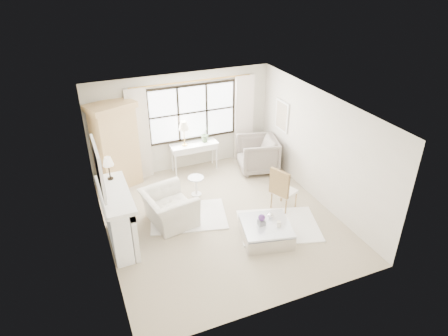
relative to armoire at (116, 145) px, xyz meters
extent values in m
plane|color=tan|center=(1.85, -2.44, -1.14)|extent=(5.50, 5.50, 0.00)
plane|color=white|center=(1.85, -2.44, 1.56)|extent=(5.50, 5.50, 0.00)
plane|color=beige|center=(1.85, 0.31, 0.21)|extent=(5.00, 0.00, 5.00)
plane|color=silver|center=(1.85, -5.19, 0.21)|extent=(5.00, 0.00, 5.00)
plane|color=white|center=(-0.65, -2.44, 0.21)|extent=(0.00, 5.50, 5.50)
plane|color=beige|center=(4.35, -2.44, 0.21)|extent=(0.00, 5.50, 5.50)
cube|color=white|center=(2.15, 0.29, 0.46)|extent=(2.40, 0.02, 1.50)
cylinder|color=#BA8940|center=(2.15, 0.23, 1.33)|extent=(3.30, 0.04, 0.04)
cube|color=beige|center=(0.65, 0.21, 0.10)|extent=(0.55, 0.10, 2.47)
cube|color=white|center=(3.65, 0.21, 0.10)|extent=(0.55, 0.10, 2.47)
cube|color=white|center=(-0.44, -2.44, -0.55)|extent=(0.34, 1.50, 1.18)
cube|color=#BBBBC2|center=(-0.27, -2.44, -0.61)|extent=(0.03, 1.22, 0.97)
cube|color=black|center=(-0.26, -2.44, -0.82)|extent=(0.06, 0.52, 0.50)
cube|color=white|center=(-0.40, -2.44, 0.08)|extent=(0.58, 1.66, 0.08)
cube|color=silver|center=(-0.62, -2.44, 0.70)|extent=(0.05, 1.15, 0.95)
cube|color=silver|center=(-0.59, -2.44, 0.70)|extent=(0.02, 1.00, 0.80)
cube|color=white|center=(4.32, -0.74, 0.41)|extent=(0.04, 0.62, 0.82)
cube|color=#B8A78E|center=(4.30, -0.74, 0.41)|extent=(0.01, 0.52, 0.72)
cylinder|color=black|center=(-0.39, -1.88, 0.14)|extent=(0.12, 0.12, 0.03)
cylinder|color=black|center=(-0.39, -1.88, 0.30)|extent=(0.03, 0.03, 0.30)
cone|color=#F4E3C7|center=(-0.39, -1.88, 0.54)|extent=(0.22, 0.22, 0.18)
cube|color=tan|center=(0.00, 0.00, -0.09)|extent=(1.15, 0.92, 2.10)
cube|color=tan|center=(0.00, 0.00, 1.03)|extent=(1.30, 1.06, 0.14)
cube|color=silver|center=(2.07, 0.03, -0.46)|extent=(1.24, 0.41, 0.14)
cube|color=silver|center=(2.07, 0.03, -0.37)|extent=(1.30, 0.45, 0.06)
cylinder|color=#A57E39|center=(1.80, 0.03, -0.32)|extent=(0.14, 0.14, 0.03)
cylinder|color=#A57E39|center=(1.80, 0.03, -0.08)|extent=(0.02, 0.02, 0.46)
cone|color=beige|center=(1.80, 0.03, 0.24)|extent=(0.28, 0.28, 0.22)
imported|color=#536F4A|center=(2.41, 0.04, -0.11)|extent=(0.31, 0.28, 0.45)
cylinder|color=silver|center=(1.67, -1.24, -1.12)|extent=(0.26, 0.26, 0.03)
cylinder|color=silver|center=(1.67, -1.24, -0.89)|extent=(0.06, 0.06, 0.44)
cylinder|color=silver|center=(1.67, -1.24, -0.65)|extent=(0.40, 0.40, 0.03)
cube|color=white|center=(1.18, -2.07, -1.12)|extent=(1.96, 1.60, 0.03)
cube|color=white|center=(2.93, -3.19, -1.12)|extent=(2.05, 1.77, 0.03)
imported|color=beige|center=(0.74, -2.09, -0.76)|extent=(1.20, 1.31, 0.75)
imported|color=gray|center=(3.68, -0.65, -0.66)|extent=(1.25, 1.23, 0.95)
cube|color=white|center=(3.40, -2.59, -0.68)|extent=(0.61, 0.62, 0.07)
cube|color=olive|center=(3.19, -2.68, -0.36)|extent=(0.24, 0.46, 0.60)
cube|color=silver|center=(2.46, -3.47, -0.98)|extent=(1.20, 1.20, 0.32)
cube|color=silver|center=(2.46, -3.47, -0.78)|extent=(1.20, 1.20, 0.04)
cube|color=gray|center=(2.36, -3.44, -0.71)|extent=(0.15, 0.15, 0.11)
sphere|color=#562F77|center=(2.36, -3.44, -0.58)|extent=(0.15, 0.15, 0.15)
cylinder|color=beige|center=(2.66, -3.63, -0.70)|extent=(0.09, 0.09, 0.12)
imported|color=silver|center=(2.65, -3.30, -0.69)|extent=(0.18, 0.18, 0.15)
camera|label=1|loc=(-0.97, -9.38, 4.29)|focal=32.00mm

